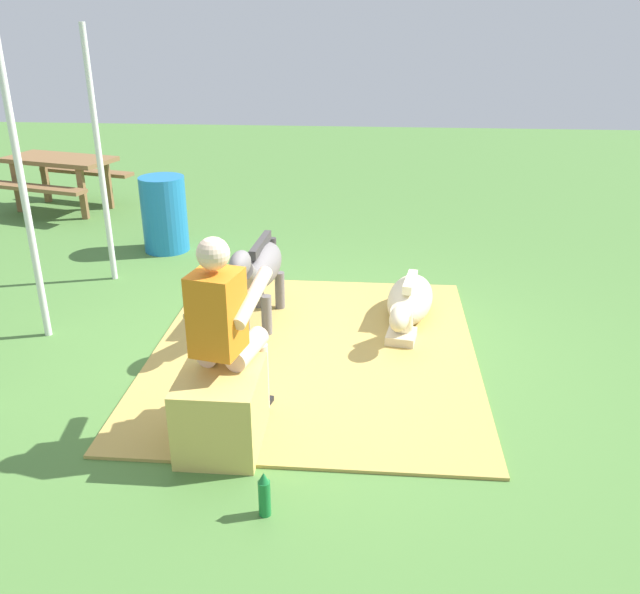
{
  "coord_description": "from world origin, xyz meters",
  "views": [
    {
      "loc": [
        -4.85,
        -0.53,
        2.6
      ],
      "look_at": [
        -0.08,
        -0.13,
        0.55
      ],
      "focal_mm": 37.39,
      "sensor_mm": 36.0,
      "label": 1
    }
  ],
  "objects_px": {
    "soda_bottle": "(264,494)",
    "water_barrel": "(164,214)",
    "pony_standing": "(259,269)",
    "tent_pole_mid": "(24,194)",
    "tent_pole_right": "(100,160)",
    "person_seated": "(226,325)",
    "pony_lying": "(409,302)",
    "picnic_bench": "(61,170)",
    "hay_bale": "(222,410)"
  },
  "relations": [
    {
      "from": "soda_bottle",
      "to": "water_barrel",
      "type": "bearing_deg",
      "value": 23.11
    },
    {
      "from": "pony_standing",
      "to": "tent_pole_mid",
      "type": "xyz_separation_m",
      "value": [
        -0.33,
        1.83,
        0.71
      ]
    },
    {
      "from": "pony_standing",
      "to": "tent_pole_right",
      "type": "bearing_deg",
      "value": 59.53
    },
    {
      "from": "tent_pole_right",
      "to": "water_barrel",
      "type": "bearing_deg",
      "value": -16.68
    },
    {
      "from": "person_seated",
      "to": "water_barrel",
      "type": "bearing_deg",
      "value": 23.0
    },
    {
      "from": "pony_lying",
      "to": "tent_pole_right",
      "type": "relative_size",
      "value": 0.54
    },
    {
      "from": "pony_lying",
      "to": "tent_pole_right",
      "type": "bearing_deg",
      "value": 74.96
    },
    {
      "from": "tent_pole_mid",
      "to": "water_barrel",
      "type": "bearing_deg",
      "value": -9.17
    },
    {
      "from": "soda_bottle",
      "to": "picnic_bench",
      "type": "relative_size",
      "value": 0.16
    },
    {
      "from": "pony_lying",
      "to": "picnic_bench",
      "type": "bearing_deg",
      "value": 54.53
    },
    {
      "from": "hay_bale",
      "to": "person_seated",
      "type": "relative_size",
      "value": 0.45
    },
    {
      "from": "person_seated",
      "to": "pony_lying",
      "type": "relative_size",
      "value": 1.03
    },
    {
      "from": "hay_bale",
      "to": "person_seated",
      "type": "xyz_separation_m",
      "value": [
        0.16,
        -0.03,
        0.52
      ]
    },
    {
      "from": "tent_pole_right",
      "to": "tent_pole_mid",
      "type": "distance_m",
      "value": 1.36
    },
    {
      "from": "tent_pole_mid",
      "to": "pony_standing",
      "type": "bearing_deg",
      "value": -79.67
    },
    {
      "from": "hay_bale",
      "to": "tent_pole_mid",
      "type": "distance_m",
      "value": 2.57
    },
    {
      "from": "soda_bottle",
      "to": "tent_pole_mid",
      "type": "xyz_separation_m",
      "value": [
        2.09,
        2.25,
        1.12
      ]
    },
    {
      "from": "pony_standing",
      "to": "tent_pole_right",
      "type": "relative_size",
      "value": 0.53
    },
    {
      "from": "soda_bottle",
      "to": "pony_lying",
      "type": "bearing_deg",
      "value": -18.83
    },
    {
      "from": "hay_bale",
      "to": "picnic_bench",
      "type": "distance_m",
      "value": 6.38
    },
    {
      "from": "pony_lying",
      "to": "tent_pole_mid",
      "type": "xyz_separation_m",
      "value": [
        -0.53,
        3.15,
        1.07
      ]
    },
    {
      "from": "water_barrel",
      "to": "tent_pole_mid",
      "type": "xyz_separation_m",
      "value": [
        -2.31,
        0.37,
        0.82
      ]
    },
    {
      "from": "person_seated",
      "to": "hay_bale",
      "type": "bearing_deg",
      "value": 171.15
    },
    {
      "from": "water_barrel",
      "to": "tent_pole_right",
      "type": "distance_m",
      "value": 1.29
    },
    {
      "from": "pony_standing",
      "to": "pony_lying",
      "type": "height_order",
      "value": "pony_standing"
    },
    {
      "from": "pony_standing",
      "to": "picnic_bench",
      "type": "xyz_separation_m",
      "value": [
        3.57,
        3.41,
        0.03
      ]
    },
    {
      "from": "pony_standing",
      "to": "tent_pole_right",
      "type": "distance_m",
      "value": 2.14
    },
    {
      "from": "tent_pole_mid",
      "to": "hay_bale",
      "type": "bearing_deg",
      "value": -127.73
    },
    {
      "from": "hay_bale",
      "to": "tent_pole_right",
      "type": "xyz_separation_m",
      "value": [
        2.81,
        1.79,
        1.0
      ]
    },
    {
      "from": "tent_pole_mid",
      "to": "picnic_bench",
      "type": "xyz_separation_m",
      "value": [
        3.9,
        1.58,
        -0.68
      ]
    },
    {
      "from": "pony_standing",
      "to": "soda_bottle",
      "type": "height_order",
      "value": "pony_standing"
    },
    {
      "from": "hay_bale",
      "to": "pony_lying",
      "type": "bearing_deg",
      "value": -32.63
    },
    {
      "from": "pony_lying",
      "to": "water_barrel",
      "type": "distance_m",
      "value": 3.3
    },
    {
      "from": "soda_bottle",
      "to": "tent_pole_mid",
      "type": "height_order",
      "value": "tent_pole_mid"
    },
    {
      "from": "person_seated",
      "to": "water_barrel",
      "type": "distance_m",
      "value": 3.92
    },
    {
      "from": "soda_bottle",
      "to": "water_barrel",
      "type": "distance_m",
      "value": 4.8
    },
    {
      "from": "pony_standing",
      "to": "tent_pole_mid",
      "type": "height_order",
      "value": "tent_pole_mid"
    },
    {
      "from": "person_seated",
      "to": "pony_standing",
      "type": "bearing_deg",
      "value": 2.65
    },
    {
      "from": "person_seated",
      "to": "tent_pole_mid",
      "type": "distance_m",
      "value": 2.34
    },
    {
      "from": "person_seated",
      "to": "water_barrel",
      "type": "relative_size",
      "value": 1.6
    },
    {
      "from": "soda_bottle",
      "to": "picnic_bench",
      "type": "distance_m",
      "value": 7.13
    },
    {
      "from": "pony_lying",
      "to": "soda_bottle",
      "type": "relative_size",
      "value": 4.79
    },
    {
      "from": "tent_pole_mid",
      "to": "soda_bottle",
      "type": "bearing_deg",
      "value": -132.86
    },
    {
      "from": "pony_lying",
      "to": "water_barrel",
      "type": "bearing_deg",
      "value": 57.33
    },
    {
      "from": "hay_bale",
      "to": "tent_pole_right",
      "type": "relative_size",
      "value": 0.25
    },
    {
      "from": "person_seated",
      "to": "tent_pole_mid",
      "type": "height_order",
      "value": "tent_pole_mid"
    },
    {
      "from": "pony_lying",
      "to": "tent_pole_right",
      "type": "distance_m",
      "value": 3.34
    },
    {
      "from": "picnic_bench",
      "to": "soda_bottle",
      "type": "bearing_deg",
      "value": -147.39
    },
    {
      "from": "person_seated",
      "to": "picnic_bench",
      "type": "height_order",
      "value": "person_seated"
    },
    {
      "from": "water_barrel",
      "to": "tent_pole_mid",
      "type": "distance_m",
      "value": 2.48
    }
  ]
}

